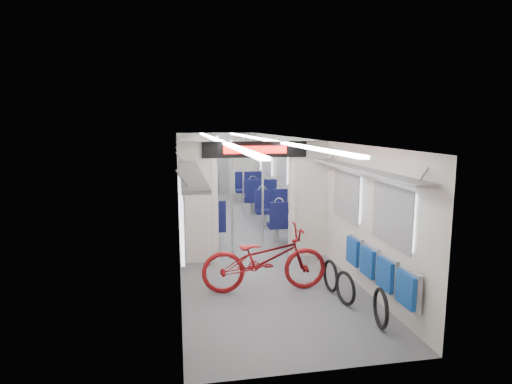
% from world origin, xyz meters
% --- Properties ---
extents(carriage, '(12.00, 12.02, 2.31)m').
position_xyz_m(carriage, '(0.00, -0.27, 1.50)').
color(carriage, '#515456').
rests_on(carriage, ground).
extents(bicycle, '(2.01, 0.75, 1.05)m').
position_xyz_m(bicycle, '(-0.14, -3.68, 0.52)').
color(bicycle, maroon).
rests_on(bicycle, ground).
extents(flip_bench, '(0.12, 2.09, 0.50)m').
position_xyz_m(flip_bench, '(1.35, -4.55, 0.58)').
color(flip_bench, gray).
rests_on(flip_bench, carriage).
extents(bike_hoop_a, '(0.13, 0.54, 0.53)m').
position_xyz_m(bike_hoop_a, '(1.09, -5.19, 0.24)').
color(bike_hoop_a, black).
rests_on(bike_hoop_a, ground).
extents(bike_hoop_b, '(0.14, 0.51, 0.51)m').
position_xyz_m(bike_hoop_b, '(0.92, -4.43, 0.23)').
color(bike_hoop_b, black).
rests_on(bike_hoop_b, ground).
extents(bike_hoop_c, '(0.09, 0.51, 0.51)m').
position_xyz_m(bike_hoop_c, '(0.89, -3.90, 0.23)').
color(bike_hoop_c, black).
rests_on(bike_hoop_c, ground).
extents(seat_bay_near_left, '(0.94, 2.20, 1.14)m').
position_xyz_m(seat_bay_near_left, '(-0.93, -0.14, 0.56)').
color(seat_bay_near_left, '#0D0F39').
rests_on(seat_bay_near_left, ground).
extents(seat_bay_near_right, '(0.88, 1.91, 1.05)m').
position_xyz_m(seat_bay_near_right, '(0.94, -0.24, 0.52)').
color(seat_bay_near_right, '#0D0F39').
rests_on(seat_bay_near_right, ground).
extents(seat_bay_far_left, '(0.89, 1.99, 1.07)m').
position_xyz_m(seat_bay_far_left, '(-0.93, 3.29, 0.53)').
color(seat_bay_far_left, '#0D0F39').
rests_on(seat_bay_far_left, ground).
extents(seat_bay_far_right, '(0.94, 2.22, 1.14)m').
position_xyz_m(seat_bay_far_right, '(0.93, 3.12, 0.56)').
color(seat_bay_far_right, '#0D0F39').
rests_on(seat_bay_far_right, ground).
extents(stanchion_near_left, '(0.05, 0.05, 2.30)m').
position_xyz_m(stanchion_near_left, '(-0.37, -1.53, 1.15)').
color(stanchion_near_left, silver).
rests_on(stanchion_near_left, ground).
extents(stanchion_near_right, '(0.05, 0.05, 2.30)m').
position_xyz_m(stanchion_near_right, '(0.30, -1.34, 1.15)').
color(stanchion_near_right, silver).
rests_on(stanchion_near_right, ground).
extents(stanchion_far_left, '(0.04, 0.04, 2.30)m').
position_xyz_m(stanchion_far_left, '(-0.32, 1.94, 1.15)').
color(stanchion_far_left, silver).
rests_on(stanchion_far_left, ground).
extents(stanchion_far_right, '(0.04, 0.04, 2.30)m').
position_xyz_m(stanchion_far_right, '(0.42, 2.04, 1.15)').
color(stanchion_far_right, silver).
rests_on(stanchion_far_right, ground).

